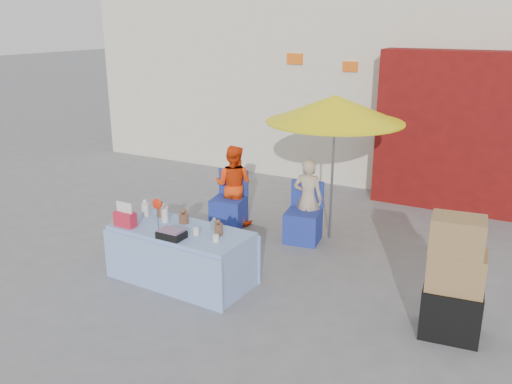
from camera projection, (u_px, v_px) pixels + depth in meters
The scene contains 10 objects.
ground at pixel (226, 282), 6.63m from camera, with size 80.00×80.00×0.00m, color slate.
backdrop at pixel (426, 17), 11.72m from camera, with size 14.00×8.00×7.80m.
market_table at pixel (181, 254), 6.57m from camera, with size 1.78×0.89×1.06m.
chair_left at pixel (229, 210), 8.36m from camera, with size 0.55×0.54×0.85m.
chair_right at pixel (303, 224), 7.78m from camera, with size 0.55×0.54×0.85m.
vendor_orange at pixel (233, 185), 8.35m from camera, with size 0.61×0.47×1.25m, color #FF420D.
vendor_beige at pixel (308, 199), 7.79m from camera, with size 0.43×0.28×1.19m, color tan.
umbrella at pixel (335, 109), 7.38m from camera, with size 1.90×1.90×2.09m.
box_stack at pixel (454, 282), 5.35m from camera, with size 0.62×0.53×1.27m.
tarp_bundle at pixel (161, 265), 6.75m from camera, with size 0.64×0.51×0.29m, color #FFF51A.
Camera 1 is at (3.19, -5.06, 3.07)m, focal length 38.00 mm.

